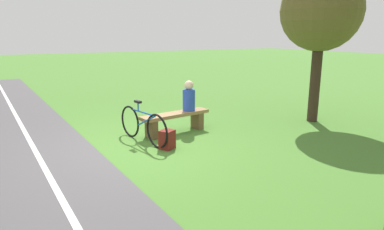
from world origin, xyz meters
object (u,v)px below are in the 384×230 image
Objects in this scene: person_seated at (189,97)px; tree_far_left at (321,12)px; backpack at (167,140)px; bicycle at (143,125)px; bench at (175,119)px.

tree_far_left is (-3.44, 0.86, 2.07)m from person_seated.
person_seated is 1.86× the size of backpack.
person_seated is 0.19× the size of tree_far_left.
bicycle is 5.45m from tree_far_left.
bench is 1.18m from backpack.
bench is at bearing 95.32° from bicycle.
bicycle is at bearing -67.29° from backpack.
tree_far_left reaches higher than bench.
bench is at bearing -0.00° from person_seated.
bench is 4.70m from tree_far_left.
bicycle is 4.46× the size of backpack.
tree_far_left reaches higher than person_seated.
person_seated is 1.48m from bicycle.
person_seated is at bearing 92.68° from bicycle.
person_seated is 0.42× the size of bicycle.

